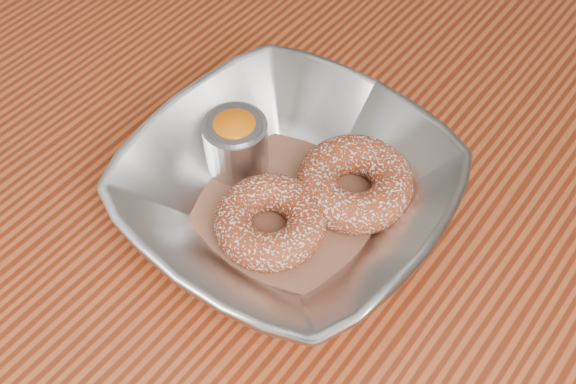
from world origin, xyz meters
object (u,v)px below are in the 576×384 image
Objects in this scene: table at (313,227)px; donut_front at (270,222)px; serving_bowl at (288,192)px; donut_back at (355,183)px; ramekin at (236,141)px.

donut_front is at bearing -77.52° from table.
donut_back is at bearing 50.61° from serving_bowl.
serving_bowl is 0.05m from donut_back.
table is at bearing 162.76° from donut_back.
table is 0.14m from serving_bowl.
table is 12.81× the size of donut_back.
ramekin is at bearing -162.19° from donut_back.
serving_bowl reaches higher than donut_back.
serving_bowl is 2.62× the size of donut_back.
donut_back is 0.08m from donut_front.
table is 0.15m from donut_front.
serving_bowl is at bearing 99.74° from donut_front.
donut_front is 0.08m from ramekin.
ramekin is (-0.06, 0.01, 0.01)m from serving_bowl.
serving_bowl reaches higher than donut_front.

